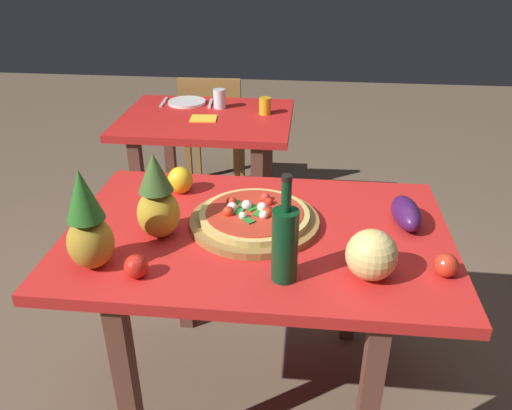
{
  "coord_description": "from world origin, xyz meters",
  "views": [
    {
      "loc": [
        0.15,
        -1.48,
        1.66
      ],
      "look_at": [
        -0.01,
        0.09,
        0.82
      ],
      "focal_mm": 35.9,
      "sensor_mm": 36.0,
      "label": 1
    }
  ],
  "objects_px": {
    "drinking_glass_water": "(220,99)",
    "knife_utensil": "(210,103)",
    "bell_pepper": "(180,180)",
    "pineapple_left": "(88,225)",
    "display_table": "(258,253)",
    "eggplant": "(406,213)",
    "tomato_at_corner": "(446,265)",
    "pineapple_right": "(157,200)",
    "dining_chair": "(214,129)",
    "wine_bottle": "(285,243)",
    "pizza": "(254,214)",
    "dinner_plate": "(187,102)",
    "tomato_beside_pepper": "(136,266)",
    "drinking_glass_juice": "(265,106)",
    "pizza_board": "(254,221)",
    "melon": "(371,255)",
    "napkin_folded": "(204,118)",
    "background_table": "(207,138)",
    "fork_utensil": "(164,102)"
  },
  "relations": [
    {
      "from": "background_table",
      "to": "pizza",
      "type": "bearing_deg",
      "value": -71.17
    },
    {
      "from": "display_table",
      "to": "napkin_folded",
      "type": "relative_size",
      "value": 9.2
    },
    {
      "from": "display_table",
      "to": "drinking_glass_juice",
      "type": "relative_size",
      "value": 14.0
    },
    {
      "from": "wine_bottle",
      "to": "dinner_plate",
      "type": "distance_m",
      "value": 1.79
    },
    {
      "from": "pizza_board",
      "to": "drinking_glass_juice",
      "type": "relative_size",
      "value": 4.84
    },
    {
      "from": "dining_chair",
      "to": "dinner_plate",
      "type": "xyz_separation_m",
      "value": [
        -0.08,
        -0.38,
        0.3
      ]
    },
    {
      "from": "dining_chair",
      "to": "fork_utensil",
      "type": "relative_size",
      "value": 4.72
    },
    {
      "from": "napkin_folded",
      "to": "fork_utensil",
      "type": "bearing_deg",
      "value": 137.36
    },
    {
      "from": "pineapple_left",
      "to": "tomato_at_corner",
      "type": "height_order",
      "value": "pineapple_left"
    },
    {
      "from": "dining_chair",
      "to": "melon",
      "type": "height_order",
      "value": "melon"
    },
    {
      "from": "eggplant",
      "to": "drinking_glass_water",
      "type": "relative_size",
      "value": 1.86
    },
    {
      "from": "display_table",
      "to": "eggplant",
      "type": "xyz_separation_m",
      "value": [
        0.5,
        0.09,
        0.14
      ]
    },
    {
      "from": "pineapple_left",
      "to": "drinking_glass_juice",
      "type": "height_order",
      "value": "pineapple_left"
    },
    {
      "from": "pizza",
      "to": "napkin_folded",
      "type": "bearing_deg",
      "value": 109.91
    },
    {
      "from": "display_table",
      "to": "background_table",
      "type": "bearing_deg",
      "value": 108.97
    },
    {
      "from": "background_table",
      "to": "eggplant",
      "type": "distance_m",
      "value": 1.43
    },
    {
      "from": "dining_chair",
      "to": "knife_utensil",
      "type": "height_order",
      "value": "dining_chair"
    },
    {
      "from": "wine_bottle",
      "to": "pizza",
      "type": "bearing_deg",
      "value": 111.87
    },
    {
      "from": "wine_bottle",
      "to": "pineapple_left",
      "type": "xyz_separation_m",
      "value": [
        -0.57,
        0.0,
        0.02
      ]
    },
    {
      "from": "tomato_beside_pepper",
      "to": "dinner_plate",
      "type": "distance_m",
      "value": 1.72
    },
    {
      "from": "eggplant",
      "to": "napkin_folded",
      "type": "bearing_deg",
      "value": 131.24
    },
    {
      "from": "bell_pepper",
      "to": "eggplant",
      "type": "distance_m",
      "value": 0.84
    },
    {
      "from": "wine_bottle",
      "to": "drinking_glass_juice",
      "type": "relative_size",
      "value": 3.57
    },
    {
      "from": "bell_pepper",
      "to": "pineapple_left",
      "type": "bearing_deg",
      "value": -105.43
    },
    {
      "from": "pineapple_right",
      "to": "knife_utensil",
      "type": "height_order",
      "value": "pineapple_right"
    },
    {
      "from": "pineapple_right",
      "to": "tomato_beside_pepper",
      "type": "relative_size",
      "value": 4.13
    },
    {
      "from": "tomato_beside_pepper",
      "to": "fork_utensil",
      "type": "xyz_separation_m",
      "value": [
        -0.38,
        1.7,
        -0.03
      ]
    },
    {
      "from": "background_table",
      "to": "tomato_beside_pepper",
      "type": "xyz_separation_m",
      "value": [
        0.08,
        -1.49,
        0.16
      ]
    },
    {
      "from": "tomato_beside_pepper",
      "to": "bell_pepper",
      "type": "bearing_deg",
      "value": 90.35
    },
    {
      "from": "pizza_board",
      "to": "melon",
      "type": "distance_m",
      "value": 0.45
    },
    {
      "from": "display_table",
      "to": "napkin_folded",
      "type": "bearing_deg",
      "value": 110.02
    },
    {
      "from": "napkin_folded",
      "to": "dining_chair",
      "type": "bearing_deg",
      "value": 96.62
    },
    {
      "from": "pizza_board",
      "to": "wine_bottle",
      "type": "relative_size",
      "value": 1.35
    },
    {
      "from": "pizza",
      "to": "melon",
      "type": "bearing_deg",
      "value": -35.72
    },
    {
      "from": "eggplant",
      "to": "wine_bottle",
      "type": "bearing_deg",
      "value": -138.25
    },
    {
      "from": "bell_pepper",
      "to": "dinner_plate",
      "type": "distance_m",
      "value": 1.17
    },
    {
      "from": "pineapple_left",
      "to": "drinking_glass_water",
      "type": "xyz_separation_m",
      "value": [
        0.11,
        1.59,
        -0.09
      ]
    },
    {
      "from": "bell_pepper",
      "to": "tomato_at_corner",
      "type": "relative_size",
      "value": 1.48
    },
    {
      "from": "background_table",
      "to": "drinking_glass_water",
      "type": "distance_m",
      "value": 0.24
    },
    {
      "from": "background_table",
      "to": "pineapple_right",
      "type": "relative_size",
      "value": 3.18
    },
    {
      "from": "display_table",
      "to": "drinking_glass_water",
      "type": "xyz_separation_m",
      "value": [
        -0.36,
        1.33,
        0.15
      ]
    },
    {
      "from": "eggplant",
      "to": "pineapple_right",
      "type": "bearing_deg",
      "value": -169.16
    },
    {
      "from": "bell_pepper",
      "to": "tomato_at_corner",
      "type": "bearing_deg",
      "value": -26.95
    },
    {
      "from": "dining_chair",
      "to": "bell_pepper",
      "type": "height_order",
      "value": "bell_pepper"
    },
    {
      "from": "melon",
      "to": "dinner_plate",
      "type": "xyz_separation_m",
      "value": [
        -0.92,
        1.63,
        -0.07
      ]
    },
    {
      "from": "display_table",
      "to": "dinner_plate",
      "type": "distance_m",
      "value": 1.51
    },
    {
      "from": "napkin_folded",
      "to": "knife_utensil",
      "type": "bearing_deg",
      "value": 92.86
    },
    {
      "from": "display_table",
      "to": "tomato_beside_pepper",
      "type": "height_order",
      "value": "tomato_beside_pepper"
    },
    {
      "from": "melon",
      "to": "knife_utensil",
      "type": "relative_size",
      "value": 0.83
    },
    {
      "from": "drinking_glass_water",
      "to": "knife_utensil",
      "type": "distance_m",
      "value": 0.11
    }
  ]
}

